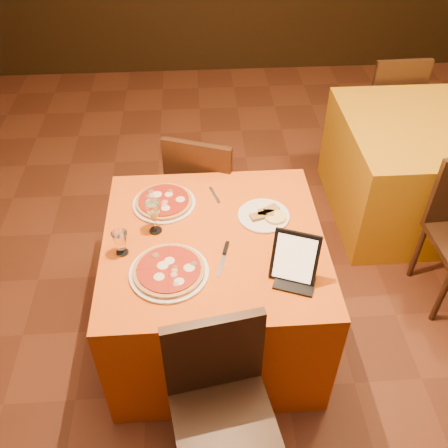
{
  "coord_description": "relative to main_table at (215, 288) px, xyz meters",
  "views": [
    {
      "loc": [
        -0.43,
        -1.82,
        2.46
      ],
      "look_at": [
        -0.31,
        -0.05,
        0.86
      ],
      "focal_mm": 40.0,
      "sensor_mm": 36.0,
      "label": 1
    }
  ],
  "objects": [
    {
      "name": "side_table",
      "position": [
        1.49,
        1.0,
        0.0
      ],
      "size": [
        1.1,
        1.1,
        0.75
      ],
      "primitive_type": "cube",
      "color": "#C5800C",
      "rests_on": "floor"
    },
    {
      "name": "chair_side_far",
      "position": [
        1.49,
        1.81,
        0.08
      ],
      "size": [
        0.43,
        0.43,
        0.91
      ],
      "primitive_type": null,
      "rotation": [
        0.0,
        0.0,
        3.17
      ],
      "color": "black",
      "rests_on": "floor"
    },
    {
      "name": "main_table",
      "position": [
        0.0,
        0.0,
        0.0
      ],
      "size": [
        1.1,
        1.1,
        0.75
      ],
      "primitive_type": "cube",
      "color": "#DF570E",
      "rests_on": "floor"
    },
    {
      "name": "fork_near",
      "position": [
        -0.34,
        -0.2,
        0.38
      ],
      "size": [
        0.05,
        0.18,
        0.01
      ],
      "primitive_type": "cube",
      "rotation": [
        0.0,
        0.0,
        1.72
      ],
      "color": "silver",
      "rests_on": "main_table"
    },
    {
      "name": "tablet",
      "position": [
        0.35,
        -0.27,
        0.49
      ],
      "size": [
        0.23,
        0.17,
        0.24
      ],
      "primitive_type": "cube",
      "rotation": [
        -0.35,
        0.0,
        -0.37
      ],
      "color": "black",
      "rests_on": "main_table"
    },
    {
      "name": "fork_far",
      "position": [
        0.02,
        0.34,
        0.38
      ],
      "size": [
        0.06,
        0.15,
        0.01
      ],
      "primitive_type": "cube",
      "rotation": [
        0.0,
        0.0,
        1.87
      ],
      "color": "silver",
      "rests_on": "main_table"
    },
    {
      "name": "chair_main_far",
      "position": [
        0.0,
        0.79,
        0.08
      ],
      "size": [
        0.5,
        0.5,
        0.91
      ],
      "primitive_type": null,
      "rotation": [
        0.0,
        0.0,
        2.79
      ],
      "color": "black",
      "rests_on": "floor"
    },
    {
      "name": "floor",
      "position": [
        0.36,
        0.03,
        -0.38
      ],
      "size": [
        6.0,
        7.0,
        0.01
      ],
      "primitive_type": "cube",
      "color": "#5E2D19",
      "rests_on": "ground"
    },
    {
      "name": "water_glass",
      "position": [
        -0.44,
        -0.07,
        0.44
      ],
      "size": [
        0.07,
        0.07,
        0.13
      ],
      "primitive_type": null,
      "rotation": [
        0.0,
        0.0,
        -0.04
      ],
      "color": "white",
      "rests_on": "main_table"
    },
    {
      "name": "pizza_near",
      "position": [
        -0.22,
        -0.22,
        0.39
      ],
      "size": [
        0.37,
        0.37,
        0.03
      ],
      "rotation": [
        0.0,
        0.0,
        0.39
      ],
      "color": "white",
      "rests_on": "main_table"
    },
    {
      "name": "knife",
      "position": [
        0.03,
        -0.16,
        0.38
      ],
      "size": [
        0.07,
        0.2,
        0.01
      ],
      "primitive_type": "cube",
      "rotation": [
        0.0,
        0.0,
        1.31
      ],
      "color": "silver",
      "rests_on": "main_table"
    },
    {
      "name": "chair_main_near",
      "position": [
        0.0,
        -0.81,
        0.08
      ],
      "size": [
        0.49,
        0.49,
        0.91
      ],
      "primitive_type": null,
      "rotation": [
        0.0,
        0.0,
        0.17
      ],
      "color": "black",
      "rests_on": "floor"
    },
    {
      "name": "cutlet_dish",
      "position": [
        0.27,
        0.14,
        0.39
      ],
      "size": [
        0.27,
        0.27,
        0.03
      ],
      "rotation": [
        0.0,
        0.0,
        0.36
      ],
      "color": "white",
      "rests_on": "main_table"
    },
    {
      "name": "wine_glass",
      "position": [
        -0.29,
        0.07,
        0.47
      ],
      "size": [
        0.1,
        0.1,
        0.19
      ],
      "primitive_type": null,
      "rotation": [
        0.0,
        0.0,
        0.36
      ],
      "color": "#F6FF90",
      "rests_on": "main_table"
    },
    {
      "name": "pizza_far",
      "position": [
        -0.25,
        0.28,
        0.39
      ],
      "size": [
        0.34,
        0.34,
        0.03
      ],
      "rotation": [
        0.0,
        0.0,
        0.05
      ],
      "color": "white",
      "rests_on": "main_table"
    }
  ]
}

